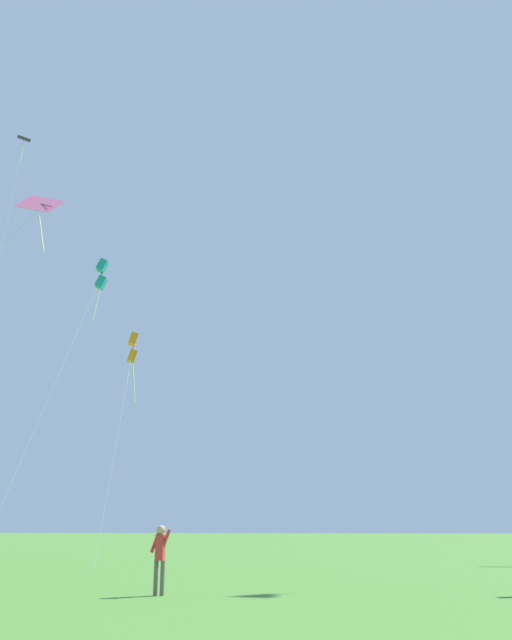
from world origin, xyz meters
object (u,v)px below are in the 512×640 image
(kite_pink_low, at_px, (33,217))
(kite_black_large, at_px, (17,173))
(person_foreground_watcher, at_px, (160,553))
(kite_orange_box, at_px, (133,350))
(kite_teal_box, at_px, (101,276))

(kite_pink_low, bearing_deg, kite_black_large, 120.94)
(kite_pink_low, height_order, person_foreground_watcher, kite_pink_low)
(kite_pink_low, height_order, kite_black_large, kite_black_large)
(kite_pink_low, relative_size, kite_black_large, 0.48)
(kite_pink_low, distance_m, person_foreground_watcher, 13.37)
(kite_pink_low, xyz_separation_m, kite_black_large, (-10.96, 18.29, 12.56))
(kite_orange_box, height_order, person_foreground_watcher, kite_orange_box)
(kite_orange_box, relative_size, kite_teal_box, 0.74)
(kite_teal_box, xyz_separation_m, kite_black_large, (-8.19, 4.27, 9.53))
(kite_orange_box, bearing_deg, kite_teal_box, -156.09)
(kite_pink_low, bearing_deg, kite_orange_box, 93.59)
(kite_orange_box, bearing_deg, kite_black_large, 161.00)
(kite_pink_low, relative_size, kite_teal_box, 0.83)
(kite_teal_box, relative_size, person_foreground_watcher, 9.79)
(kite_orange_box, distance_m, kite_black_large, 17.35)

